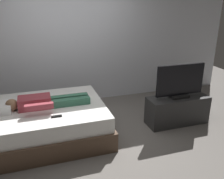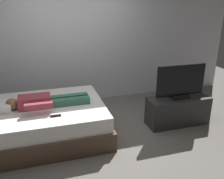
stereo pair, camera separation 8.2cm
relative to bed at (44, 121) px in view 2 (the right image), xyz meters
The scene contains 7 objects.
ground_plane 0.82m from the bed, 26.16° to the right, with size 10.00×10.00×0.00m, color slate.
back_wall 2.09m from the bed, 51.06° to the left, with size 6.40×0.10×2.80m, color silver.
bed is the anchor object (origin of this frame).
person 0.36m from the bed, 46.30° to the right, with size 1.26×0.46×0.18m.
remote 0.55m from the bed, 67.52° to the right, with size 0.15×0.04×0.02m, color black.
tv_stand 2.31m from the bed, ahead, with size 1.10×0.40×0.50m, color #2D2D2D.
tv 2.37m from the bed, ahead, with size 0.88×0.20×0.59m.
Camera 2 is at (-0.64, -3.28, 2.10)m, focal length 38.66 mm.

